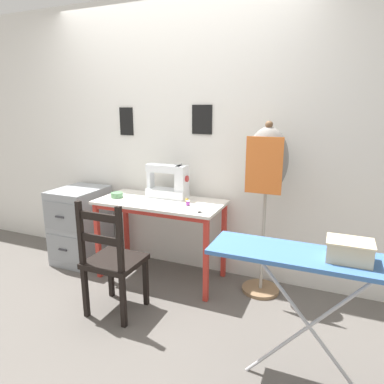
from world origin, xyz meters
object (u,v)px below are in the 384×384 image
(scissors, at_px, (203,212))
(thread_spool_mid_table, at_px, (188,203))
(sewing_machine, at_px, (169,182))
(dress_form, at_px, (267,170))
(thread_spool_near_machine, at_px, (187,200))
(filing_cabinet, at_px, (81,225))
(storage_box, at_px, (349,250))
(fabric_bowl, at_px, (117,195))
(wooden_chair, at_px, (112,261))
(ironing_board, at_px, (315,264))

(scissors, height_order, thread_spool_mid_table, thread_spool_mid_table)
(sewing_machine, distance_m, dress_form, 0.91)
(thread_spool_near_machine, xyz_separation_m, thread_spool_mid_table, (0.05, -0.09, 0.00))
(scissors, distance_m, thread_spool_mid_table, 0.23)
(filing_cabinet, bearing_deg, storage_box, -19.46)
(dress_form, bearing_deg, fabric_bowl, -173.70)
(filing_cabinet, distance_m, dress_form, 2.00)
(filing_cabinet, height_order, storage_box, storage_box)
(wooden_chair, bearing_deg, thread_spool_near_machine, 66.93)
(sewing_machine, xyz_separation_m, scissors, (0.45, -0.31, -0.14))
(fabric_bowl, bearing_deg, filing_cabinet, 172.87)
(filing_cabinet, height_order, dress_form, dress_form)
(scissors, relative_size, ironing_board, 0.11)
(wooden_chair, relative_size, storage_box, 4.14)
(sewing_machine, xyz_separation_m, fabric_bowl, (-0.46, -0.19, -0.12))
(sewing_machine, relative_size, thread_spool_near_machine, 9.48)
(filing_cabinet, bearing_deg, fabric_bowl, -7.13)
(thread_spool_near_machine, xyz_separation_m, dress_form, (0.68, 0.05, 0.31))
(sewing_machine, xyz_separation_m, thread_spool_near_machine, (0.21, -0.09, -0.12))
(fabric_bowl, relative_size, storage_box, 0.50)
(thread_spool_mid_table, distance_m, dress_form, 0.71)
(sewing_machine, bearing_deg, filing_cabinet, -172.89)
(dress_form, relative_size, ironing_board, 1.32)
(ironing_board, bearing_deg, fabric_bowl, 155.80)
(fabric_bowl, bearing_deg, ironing_board, -24.20)
(fabric_bowl, distance_m, filing_cabinet, 0.65)
(sewing_machine, xyz_separation_m, thread_spool_mid_table, (0.26, -0.18, -0.12))
(fabric_bowl, xyz_separation_m, filing_cabinet, (-0.52, 0.06, -0.39))
(sewing_machine, height_order, storage_box, sewing_machine)
(scissors, bearing_deg, wooden_chair, -138.35)
(scissors, height_order, thread_spool_near_machine, thread_spool_near_machine)
(filing_cabinet, bearing_deg, dress_form, 2.59)
(thread_spool_near_machine, bearing_deg, ironing_board, -38.80)
(wooden_chair, height_order, ironing_board, wooden_chair)
(fabric_bowl, bearing_deg, sewing_machine, 22.13)
(thread_spool_mid_table, bearing_deg, filing_cabinet, 177.41)
(sewing_machine, relative_size, filing_cabinet, 0.53)
(thread_spool_near_machine, relative_size, filing_cabinet, 0.06)
(thread_spool_mid_table, xyz_separation_m, storage_box, (1.24, -0.82, 0.10))
(fabric_bowl, bearing_deg, dress_form, 6.30)
(scissors, distance_m, dress_form, 0.61)
(thread_spool_near_machine, distance_m, dress_form, 0.75)
(fabric_bowl, relative_size, wooden_chair, 0.12)
(filing_cabinet, height_order, ironing_board, ironing_board)
(sewing_machine, bearing_deg, scissors, -34.84)
(sewing_machine, height_order, filing_cabinet, sewing_machine)
(dress_form, height_order, ironing_board, dress_form)
(thread_spool_near_machine, distance_m, filing_cabinet, 1.25)
(thread_spool_mid_table, relative_size, ironing_board, 0.04)
(scissors, height_order, filing_cabinet, filing_cabinet)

